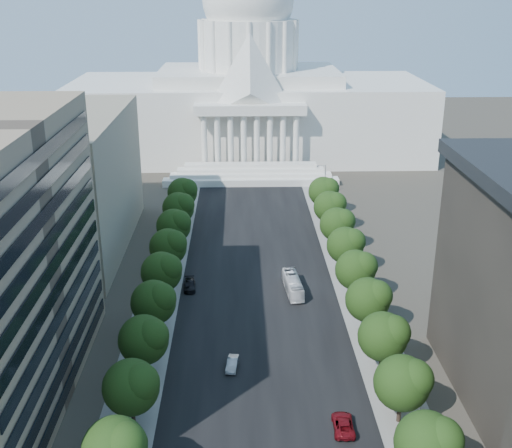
{
  "coord_description": "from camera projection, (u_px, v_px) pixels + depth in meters",
  "views": [
    {
      "loc": [
        -3.4,
        -35.97,
        56.1
      ],
      "look_at": [
        -0.45,
        73.81,
        14.8
      ],
      "focal_mm": 45.0,
      "sensor_mm": 36.0,
      "label": 1
    }
  ],
  "objects": [
    {
      "name": "car_silver",
      "position": [
        232.0,
        364.0,
        99.44
      ],
      "size": [
        2.18,
        4.79,
        1.52
      ],
      "primitive_type": "imported",
      "rotation": [
        0.0,
        0.0,
        -0.13
      ],
      "color": "#A3A4AB",
      "rests_on": "ground"
    },
    {
      "name": "tree_l_f",
      "position": [
        163.0,
        271.0,
        117.96
      ],
      "size": [
        7.79,
        7.6,
        9.97
      ],
      "color": "#33261C",
      "rests_on": "ground"
    },
    {
      "name": "tree_l_b",
      "position": [
        117.0,
        448.0,
        73.05
      ],
      "size": [
        7.79,
        7.6,
        9.97
      ],
      "color": "#33261C",
      "rests_on": "ground"
    },
    {
      "name": "tree_l_j",
      "position": [
        184.0,
        192.0,
        162.87
      ],
      "size": [
        7.79,
        7.6,
        9.97
      ],
      "color": "#33261C",
      "rests_on": "ground"
    },
    {
      "name": "streetlight_d",
      "position": [
        354.0,
        245.0,
        131.47
      ],
      "size": [
        2.61,
        0.44,
        9.0
      ],
      "color": "gray",
      "rests_on": "ground"
    },
    {
      "name": "tree_l_i",
      "position": [
        180.0,
        207.0,
        151.64
      ],
      "size": [
        7.79,
        7.6,
        9.97
      ],
      "color": "#33261C",
      "rests_on": "ground"
    },
    {
      "name": "tree_r_i",
      "position": [
        331.0,
        206.0,
        152.55
      ],
      "size": [
        7.79,
        7.6,
        9.97
      ],
      "color": "#33261C",
      "rests_on": "ground"
    },
    {
      "name": "office_block_left_far",
      "position": [
        36.0,
        183.0,
        140.57
      ],
      "size": [
        38.0,
        52.0,
        30.0
      ],
      "primitive_type": "cube",
      "color": "gray",
      "rests_on": "ground"
    },
    {
      "name": "streetlight_f",
      "position": [
        323.0,
        176.0,
        178.25
      ],
      "size": [
        2.61,
        0.44,
        9.0
      ],
      "color": "gray",
      "rests_on": "ground"
    },
    {
      "name": "capitol",
      "position": [
        249.0,
        96.0,
        219.44
      ],
      "size": [
        120.0,
        56.0,
        73.0
      ],
      "color": "white",
      "rests_on": "ground"
    },
    {
      "name": "tree_r_f",
      "position": [
        357.0,
        269.0,
        118.87
      ],
      "size": [
        7.79,
        7.6,
        9.97
      ],
      "color": "#33261C",
      "rests_on": "ground"
    },
    {
      "name": "tree_r_c",
      "position": [
        405.0,
        382.0,
        85.18
      ],
      "size": [
        7.79,
        7.6,
        9.97
      ],
      "color": "#33261C",
      "rests_on": "ground"
    },
    {
      "name": "streetlight_b",
      "position": [
        418.0,
        389.0,
        84.69
      ],
      "size": [
        2.61,
        0.44,
        9.0
      ],
      "color": "gray",
      "rests_on": "ground"
    },
    {
      "name": "streetlight_e",
      "position": [
        336.0,
        205.0,
        154.86
      ],
      "size": [
        2.61,
        0.44,
        9.0
      ],
      "color": "gray",
      "rests_on": "ground"
    },
    {
      "name": "tree_l_h",
      "position": [
        175.0,
        225.0,
        140.42
      ],
      "size": [
        7.79,
        7.6,
        9.97
      ],
      "color": "#33261C",
      "rests_on": "ground"
    },
    {
      "name": "streetlight_c",
      "position": [
        379.0,
        301.0,
        108.08
      ],
      "size": [
        2.61,
        0.44,
        9.0
      ],
      "color": "gray",
      "rests_on": "ground"
    },
    {
      "name": "car_red",
      "position": [
        343.0,
        424.0,
        85.7
      ],
      "size": [
        2.88,
        5.97,
        1.64
      ],
      "primitive_type": "imported",
      "rotation": [
        0.0,
        0.0,
        3.11
      ],
      "color": "maroon",
      "rests_on": "ground"
    },
    {
      "name": "tree_l_c",
      "position": [
        133.0,
        386.0,
        84.28
      ],
      "size": [
        7.79,
        7.6,
        9.97
      ],
      "color": "#33261C",
      "rests_on": "ground"
    },
    {
      "name": "tree_r_j",
      "position": [
        325.0,
        191.0,
        163.78
      ],
      "size": [
        7.79,
        7.6,
        9.97
      ],
      "color": "#33261C",
      "rests_on": "ground"
    },
    {
      "name": "tree_l_g",
      "position": [
        169.0,
        246.0,
        129.19
      ],
      "size": [
        7.79,
        7.6,
        9.97
      ],
      "color": "#33261C",
      "rests_on": "ground"
    },
    {
      "name": "tree_r_e",
      "position": [
        370.0,
        299.0,
        107.64
      ],
      "size": [
        7.79,
        7.6,
        9.97
      ],
      "color": "#33261C",
      "rests_on": "ground"
    },
    {
      "name": "sidewalk_right",
      "position": [
        344.0,
        261.0,
        138.18
      ],
      "size": [
        8.0,
        260.0,
        0.02
      ],
      "primitive_type": "cube",
      "color": "gray",
      "rests_on": "ground"
    },
    {
      "name": "tree_l_d",
      "position": [
        145.0,
        339.0,
        95.5
      ],
      "size": [
        7.79,
        7.6,
        9.97
      ],
      "color": "#33261C",
      "rests_on": "ground"
    },
    {
      "name": "car_dark_b",
      "position": [
        190.0,
        285.0,
        125.24
      ],
      "size": [
        2.68,
        5.69,
        1.61
      ],
      "primitive_type": "imported",
      "rotation": [
        0.0,
        0.0,
        0.08
      ],
      "color": "black",
      "rests_on": "ground"
    },
    {
      "name": "city_bus",
      "position": [
        293.0,
        285.0,
        123.73
      ],
      "size": [
        3.55,
        11.3,
        3.1
      ],
      "primitive_type": "imported",
      "rotation": [
        0.0,
        0.0,
        0.09
      ],
      "color": "white",
      "rests_on": "ground"
    },
    {
      "name": "tree_r_h",
      "position": [
        338.0,
        224.0,
        141.32
      ],
      "size": [
        7.79,
        7.6,
        9.97
      ],
      "color": "#33261C",
      "rests_on": "ground"
    },
    {
      "name": "road_asphalt",
      "position": [
        256.0,
        262.0,
        137.7
      ],
      "size": [
        30.0,
        260.0,
        0.01
      ],
      "primitive_type": "cube",
      "color": "black",
      "rests_on": "ground"
    },
    {
      "name": "tree_r_b",
      "position": [
        430.0,
        442.0,
        73.95
      ],
      "size": [
        7.79,
        7.6,
        9.97
      ],
      "color": "#33261C",
      "rests_on": "ground"
    },
    {
      "name": "sidewalk_left",
      "position": [
        168.0,
        263.0,
        137.22
      ],
      "size": [
        8.0,
        260.0,
        0.02
      ],
      "primitive_type": "cube",
      "color": "gray",
      "rests_on": "ground"
    },
    {
      "name": "tree_l_e",
      "position": [
        155.0,
        301.0,
        106.73
      ],
      "size": [
        7.79,
        7.6,
        9.97
      ],
      "color": "#33261C",
      "rests_on": "ground"
    },
    {
      "name": "tree_r_d",
      "position": [
        385.0,
        335.0,
        96.41
      ],
      "size": [
        7.79,
        7.6,
        9.97
      ],
      "color": "#33261C",
      "rests_on": "ground"
    },
    {
      "name": "tree_r_g",
      "position": [
        347.0,
        244.0,
        130.09
      ],
      "size": [
        7.79,
        7.6,
        9.97
      ],
      "color": "#33261C",
      "rests_on": "ground"
    }
  ]
}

